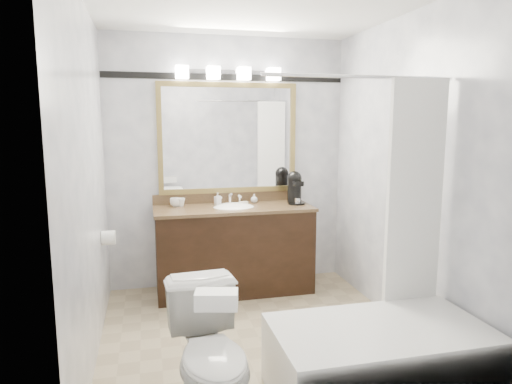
# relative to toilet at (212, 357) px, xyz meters

# --- Properties ---
(room) EXTENTS (2.42, 2.62, 2.52)m
(room) POSITION_rel_toilet_xyz_m (0.49, 0.90, 0.87)
(room) COLOR tan
(room) RESTS_ON ground
(vanity) EXTENTS (1.53, 0.58, 0.97)m
(vanity) POSITION_rel_toilet_xyz_m (0.49, 1.92, 0.06)
(vanity) COLOR black
(vanity) RESTS_ON ground
(mirror) EXTENTS (1.40, 0.04, 1.10)m
(mirror) POSITION_rel_toilet_xyz_m (0.49, 2.19, 1.12)
(mirror) COLOR olive
(mirror) RESTS_ON room
(vanity_light_bar) EXTENTS (1.02, 0.14, 0.12)m
(vanity_light_bar) POSITION_rel_toilet_xyz_m (0.49, 2.13, 1.76)
(vanity_light_bar) COLOR silver
(vanity_light_bar) RESTS_ON room
(accent_stripe) EXTENTS (2.40, 0.01, 0.06)m
(accent_stripe) POSITION_rel_toilet_xyz_m (0.49, 2.20, 1.72)
(accent_stripe) COLOR black
(accent_stripe) RESTS_ON room
(bathtub) EXTENTS (1.30, 0.75, 1.96)m
(bathtub) POSITION_rel_toilet_xyz_m (1.05, 0.00, -0.10)
(bathtub) COLOR white
(bathtub) RESTS_ON ground
(tp_roll) EXTENTS (0.11, 0.12, 0.12)m
(tp_roll) POSITION_rel_toilet_xyz_m (-0.65, 1.57, 0.32)
(tp_roll) COLOR white
(tp_roll) RESTS_ON room
(toilet) EXTENTS (0.48, 0.77, 0.76)m
(toilet) POSITION_rel_toilet_xyz_m (0.00, 0.00, 0.00)
(toilet) COLOR white
(toilet) RESTS_ON ground
(tissue_box) EXTENTS (0.23, 0.16, 0.09)m
(tissue_box) POSITION_rel_toilet_xyz_m (0.00, -0.22, 0.42)
(tissue_box) COLOR white
(tissue_box) RESTS_ON toilet
(coffee_maker) EXTENTS (0.17, 0.21, 0.33)m
(coffee_maker) POSITION_rel_toilet_xyz_m (1.12, 1.96, 0.64)
(coffee_maker) COLOR black
(coffee_maker) RESTS_ON vanity
(cup_left) EXTENTS (0.11, 0.11, 0.08)m
(cup_left) POSITION_rel_toilet_xyz_m (-0.06, 2.07, 0.51)
(cup_left) COLOR white
(cup_left) RESTS_ON vanity
(cup_right) EXTENTS (0.10, 0.10, 0.08)m
(cup_right) POSITION_rel_toilet_xyz_m (-0.01, 2.06, 0.51)
(cup_right) COLOR white
(cup_right) RESTS_ON vanity
(soap_bottle_a) EXTENTS (0.07, 0.07, 0.12)m
(soap_bottle_a) POSITION_rel_toilet_xyz_m (0.36, 2.08, 0.53)
(soap_bottle_a) COLOR white
(soap_bottle_a) RESTS_ON vanity
(soap_bottle_b) EXTENTS (0.08, 0.08, 0.09)m
(soap_bottle_b) POSITION_rel_toilet_xyz_m (0.74, 2.09, 0.52)
(soap_bottle_b) COLOR white
(soap_bottle_b) RESTS_ON vanity
(soap_bar) EXTENTS (0.09, 0.06, 0.03)m
(soap_bar) POSITION_rel_toilet_xyz_m (0.61, 2.04, 0.49)
(soap_bar) COLOR beige
(soap_bar) RESTS_ON vanity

